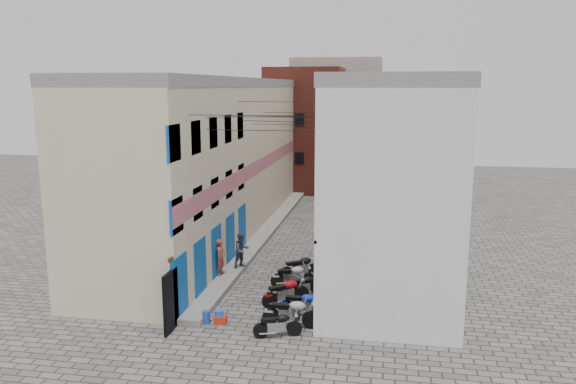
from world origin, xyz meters
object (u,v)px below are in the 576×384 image
Objects in this scene: person_a at (220,257)px; water_jug_near at (206,317)px; motorcycle_g at (301,266)px; motorcycle_f at (293,275)px; motorcycle_b at (291,311)px; person_b at (242,250)px; motorcycle_a at (278,324)px; motorcycle_c at (303,303)px; motorcycle_e at (303,284)px; red_crate at (220,320)px; motorcycle_d at (286,291)px; water_jug_far at (219,317)px.

water_jug_near is (0.81, -4.49, -0.85)m from person_a.
motorcycle_f is at bearing -43.55° from motorcycle_g.
person_a is at bearing -110.98° from motorcycle_f.
motorcycle_b reaches higher than water_jug_near.
water_jug_near is at bearing -46.89° from motorcycle_f.
motorcycle_g is 1.25× the size of person_b.
motorcycle_a is 0.90× the size of motorcycle_c.
motorcycle_g reaches higher than motorcycle_e.
motorcycle_e reaches higher than red_crate.
motorcycle_c is at bearing 163.00° from motorcycle_b.
motorcycle_d is 4.71× the size of water_jug_near.
motorcycle_e is (0.53, 1.13, -0.11)m from motorcycle_d.
motorcycle_f is (-0.92, 3.06, 0.00)m from motorcycle_c.
motorcycle_d is at bearing -165.75° from motorcycle_b.
water_jug_far is (-2.01, -4.21, -0.30)m from motorcycle_f.
person_a reaches higher than motorcycle_e.
person_b reaches higher than motorcycle_g.
motorcycle_b is at bearing 141.02° from motorcycle_a.
motorcycle_e is at bearing 179.11° from motorcycle_b.
water_jug_far is at bearing -88.38° from motorcycle_b.
person_a is 1.01× the size of person_b.
motorcycle_g reaches higher than motorcycle_f.
motorcycle_g is 4.64× the size of water_jug_near.
motorcycle_a is 1.98m from motorcycle_c.
water_jug_far is (-2.62, -3.27, -0.24)m from motorcycle_e.
water_jug_near is at bearing -70.52° from motorcycle_c.
person_a is 4.78m from red_crate.
motorcycle_e is at bearing -22.35° from motorcycle_g.
motorcycle_b reaches higher than motorcycle_g.
motorcycle_a is at bearing -34.86° from motorcycle_d.
motorcycle_g is at bearing 68.07° from red_crate.
motorcycle_b is 2.68m from water_jug_far.
red_crate is (-2.14, -5.32, -0.45)m from motorcycle_g.
motorcycle_c is 1.12× the size of motorcycle_e.
water_jug_near is at bearing 180.00° from red_crate.
person_a is 1.39m from person_b.
motorcycle_d is at bearing 39.74° from water_jug_near.
motorcycle_d is at bearing -103.19° from person_b.
motorcycle_a is at bearing -14.60° from water_jug_near.
motorcycle_a is at bearing -17.52° from water_jug_far.
motorcycle_c is 4.24× the size of red_crate.
motorcycle_f is 0.94× the size of motorcycle_g.
person_a is at bearing -164.29° from motorcycle_d.
person_a is (-3.64, 5.22, 0.58)m from motorcycle_a.
water_jug_near is at bearing -69.77° from motorcycle_e.
motorcycle_a is 3.37× the size of water_jug_far.
motorcycle_f is 4.67m from water_jug_far.
water_jug_far is (-2.65, -0.14, -0.36)m from motorcycle_b.
person_a is at bearing -127.32° from motorcycle_c.
person_b is 3.70× the size of water_jug_near.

